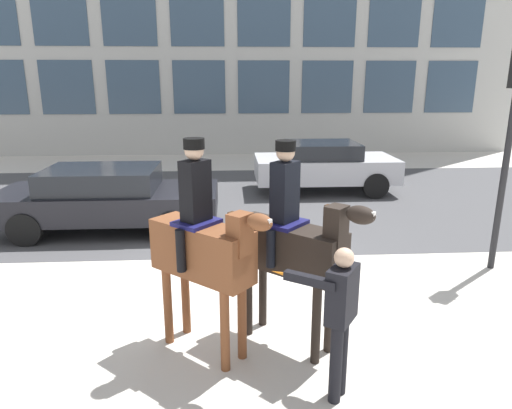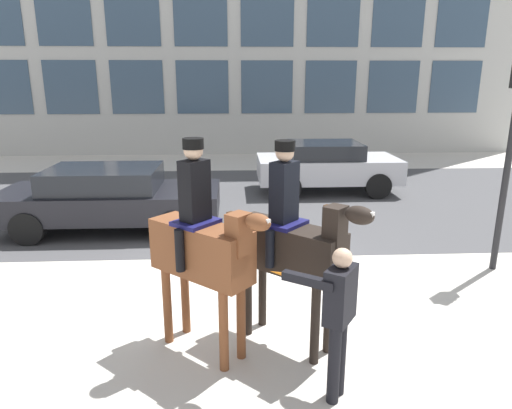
{
  "view_description": "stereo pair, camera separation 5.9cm",
  "coord_description": "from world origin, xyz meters",
  "views": [
    {
      "loc": [
        -0.18,
        -7.55,
        3.27
      ],
      "look_at": [
        0.19,
        -1.46,
        1.59
      ],
      "focal_mm": 32.0,
      "sensor_mm": 36.0,
      "label": 1
    },
    {
      "loc": [
        -0.12,
        -7.55,
        3.27
      ],
      "look_at": [
        0.19,
        -1.46,
        1.59
      ],
      "focal_mm": 32.0,
      "sensor_mm": 36.0,
      "label": 2
    }
  ],
  "objects": [
    {
      "name": "street_car_near_lane",
      "position": [
        -2.86,
        2.34,
        0.75
      ],
      "size": [
        4.75,
        2.03,
        1.41
      ],
      "color": "black",
      "rests_on": "ground_plane"
    },
    {
      "name": "pedestrian_bystander",
      "position": [
        0.91,
        -3.46,
        1.0
      ],
      "size": [
        0.91,
        0.49,
        1.69
      ],
      "rotation": [
        0.0,
        0.0,
        2.55
      ],
      "color": "black",
      "rests_on": "ground_plane"
    },
    {
      "name": "mounted_horse_companion",
      "position": [
        0.56,
        -2.41,
        1.36
      ],
      "size": [
        1.55,
        1.44,
        2.59
      ],
      "rotation": [
        0.0,
        0.0,
        -0.73
      ],
      "color": "black",
      "rests_on": "ground_plane"
    },
    {
      "name": "road_surface",
      "position": [
        0.0,
        4.75,
        0.0
      ],
      "size": [
        25.35,
        8.5,
        0.01
      ],
      "color": "#444447",
      "rests_on": "ground_plane"
    },
    {
      "name": "mounted_horse_lead",
      "position": [
        -0.5,
        -2.51,
        1.38
      ],
      "size": [
        1.47,
        1.34,
        2.64
      ],
      "rotation": [
        0.0,
        0.0,
        -0.72
      ],
      "color": "brown",
      "rests_on": "ground_plane"
    },
    {
      "name": "ground_plane",
      "position": [
        0.0,
        0.0,
        0.0
      ],
      "size": [
        80.0,
        80.0,
        0.0
      ],
      "primitive_type": "plane",
      "color": "beige"
    },
    {
      "name": "street_car_far_lane",
      "position": [
        2.65,
        5.64,
        0.79
      ],
      "size": [
        4.09,
        2.06,
        1.47
      ],
      "color": "#B7B7BC",
      "rests_on": "ground_plane"
    }
  ]
}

